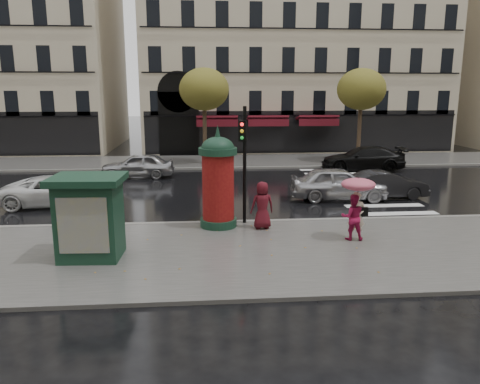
{
  "coord_description": "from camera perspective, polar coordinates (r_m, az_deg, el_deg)",
  "views": [
    {
      "loc": [
        -2.28,
        -14.67,
        5.2
      ],
      "look_at": [
        -0.93,
        1.5,
        1.62
      ],
      "focal_mm": 35.0,
      "sensor_mm": 36.0,
      "label": 1
    }
  ],
  "objects": [
    {
      "name": "car_darkgrey",
      "position": [
        23.77,
        17.28,
        0.86
      ],
      "size": [
        4.09,
        1.6,
        1.33
      ],
      "primitive_type": "imported",
      "rotation": [
        0.0,
        0.0,
        1.62
      ],
      "color": "black",
      "rests_on": "ground"
    },
    {
      "name": "tree_far_right",
      "position": [
        34.56,
        14.59,
        11.99
      ],
      "size": [
        3.4,
        3.4,
        6.64
      ],
      "color": "#38281C",
      "rests_on": "ground"
    },
    {
      "name": "traffic_light",
      "position": [
        17.63,
        0.49,
        4.7
      ],
      "size": [
        0.33,
        0.44,
        4.47
      ],
      "color": "black",
      "rests_on": "near_sidewalk"
    },
    {
      "name": "man_burgundy",
      "position": [
        17.3,
        2.73,
        -1.62
      ],
      "size": [
        0.94,
        0.68,
        1.77
      ],
      "primitive_type": "imported",
      "rotation": [
        0.0,
        0.0,
        3.29
      ],
      "color": "#4F0F18",
      "rests_on": "near_sidewalk"
    },
    {
      "name": "newsstand",
      "position": [
        14.92,
        -17.85,
        -2.82
      ],
      "size": [
        2.2,
        1.89,
        2.55
      ],
      "color": "#143424",
      "rests_on": "near_sidewalk"
    },
    {
      "name": "tree_far_left",
      "position": [
        32.67,
        -4.39,
        12.34
      ],
      "size": [
        3.4,
        3.4,
        6.64
      ],
      "color": "#38281C",
      "rests_on": "ground"
    },
    {
      "name": "far_sidewalk",
      "position": [
        34.14,
        -0.9,
        3.77
      ],
      "size": [
        90.0,
        6.0,
        0.12
      ],
      "primitive_type": "cube",
      "color": "#474744",
      "rests_on": "ground"
    },
    {
      "name": "near_kerb",
      "position": [
        18.54,
        2.47,
        -3.64
      ],
      "size": [
        90.0,
        0.25,
        0.14
      ],
      "primitive_type": "cube",
      "color": "slate",
      "rests_on": "ground"
    },
    {
      "name": "car_white",
      "position": [
        22.78,
        -21.28,
        0.13
      ],
      "size": [
        5.0,
        2.52,
        1.36
      ],
      "primitive_type": "imported",
      "rotation": [
        0.0,
        0.0,
        1.63
      ],
      "color": "silver",
      "rests_on": "ground"
    },
    {
      "name": "car_silver",
      "position": [
        22.86,
        11.94,
        1.03
      ],
      "size": [
        4.76,
        2.2,
        1.58
      ],
      "primitive_type": "imported",
      "rotation": [
        0.0,
        0.0,
        1.5
      ],
      "color": "#A9A9AE",
      "rests_on": "ground"
    },
    {
      "name": "bldg_far_corner",
      "position": [
        45.84,
        6.03,
        20.02
      ],
      "size": [
        26.0,
        14.0,
        22.9
      ],
      "color": "#B7A88C",
      "rests_on": "ground"
    },
    {
      "name": "near_sidewalk",
      "position": [
        15.25,
        4.13,
        -7.3
      ],
      "size": [
        90.0,
        7.0,
        0.12
      ],
      "primitive_type": "cube",
      "color": "#474744",
      "rests_on": "ground"
    },
    {
      "name": "far_kerb",
      "position": [
        31.18,
        -0.53,
        2.96
      ],
      "size": [
        90.0,
        0.25,
        0.14
      ],
      "primitive_type": "cube",
      "color": "slate",
      "rests_on": "ground"
    },
    {
      "name": "woman_umbrella",
      "position": [
        16.39,
        14.15,
        -0.73
      ],
      "size": [
        1.15,
        1.15,
        2.21
      ],
      "color": "#F7E3CC",
      "rests_on": "near_sidewalk"
    },
    {
      "name": "morris_column",
      "position": [
        17.39,
        -2.69,
        1.64
      ],
      "size": [
        1.42,
        1.42,
        3.82
      ],
      "color": "#143424",
      "rests_on": "near_sidewalk"
    },
    {
      "name": "ground",
      "position": [
        15.73,
        3.85,
        -6.9
      ],
      "size": [
        160.0,
        160.0,
        0.0
      ],
      "primitive_type": "plane",
      "color": "black",
      "rests_on": "ground"
    },
    {
      "name": "woman_red",
      "position": [
        16.47,
        13.56,
        -2.99
      ],
      "size": [
        0.85,
        0.7,
        1.6
      ],
      "primitive_type": "imported",
      "rotation": [
        0.0,
        0.0,
        3.01
      ],
      "color": "#A21341",
      "rests_on": "near_sidewalk"
    },
    {
      "name": "zebra_crossing",
      "position": [
        26.17,
        13.77,
        0.62
      ],
      "size": [
        3.6,
        11.75,
        0.01
      ],
      "primitive_type": "cube",
      "color": "silver",
      "rests_on": "ground"
    },
    {
      "name": "car_black",
      "position": [
        31.63,
        14.76,
        3.97
      ],
      "size": [
        5.52,
        2.73,
        1.54
      ],
      "primitive_type": "imported",
      "rotation": [
        0.0,
        0.0,
        -1.68
      ],
      "color": "black",
      "rests_on": "ground"
    },
    {
      "name": "car_far_silver",
      "position": [
        28.72,
        -12.34,
        3.19
      ],
      "size": [
        4.34,
        1.84,
        1.47
      ],
      "primitive_type": "imported",
      "rotation": [
        0.0,
        0.0,
        -1.6
      ],
      "color": "#9E9FA3",
      "rests_on": "ground"
    }
  ]
}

